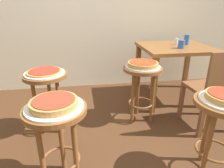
{
  "coord_description": "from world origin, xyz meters",
  "views": [
    {
      "loc": [
        -0.17,
        -1.42,
        1.23
      ],
      "look_at": [
        0.08,
        0.23,
        0.56
      ],
      "focal_mm": 32.06,
      "sensor_mm": 36.0,
      "label": 1
    }
  ],
  "objects_px": {
    "stool_leftside": "(47,89)",
    "dining_table": "(175,55)",
    "serving_plate_leftside": "(45,73)",
    "pizza_middle": "(54,103)",
    "cup_far_edge": "(187,40)",
    "stool_foreground": "(221,120)",
    "stool_rear": "(142,81)",
    "serving_plate_rear": "(143,66)",
    "condiment_shaker": "(176,42)",
    "pizza_leftside": "(44,71)",
    "stool_middle": "(57,128)",
    "cup_near_edge": "(181,44)",
    "wooden_chair": "(215,87)",
    "pizza_rear": "(143,64)",
    "serving_plate_middle": "(55,107)"
  },
  "relations": [
    {
      "from": "stool_leftside",
      "to": "dining_table",
      "type": "height_order",
      "value": "dining_table"
    },
    {
      "from": "serving_plate_leftside",
      "to": "pizza_middle",
      "type": "bearing_deg",
      "value": -76.65
    },
    {
      "from": "pizza_middle",
      "to": "cup_far_edge",
      "type": "relative_size",
      "value": 2.34
    },
    {
      "from": "stool_foreground",
      "to": "cup_far_edge",
      "type": "bearing_deg",
      "value": 73.0
    },
    {
      "from": "stool_rear",
      "to": "serving_plate_rear",
      "type": "bearing_deg",
      "value": -90.0
    },
    {
      "from": "condiment_shaker",
      "to": "stool_rear",
      "type": "bearing_deg",
      "value": -138.34
    },
    {
      "from": "stool_leftside",
      "to": "stool_rear",
      "type": "xyz_separation_m",
      "value": [
        0.97,
        0.06,
        0.0
      ]
    },
    {
      "from": "pizza_leftside",
      "to": "pizza_middle",
      "type": "bearing_deg",
      "value": -76.65
    },
    {
      "from": "cup_far_edge",
      "to": "stool_middle",
      "type": "bearing_deg",
      "value": -140.33
    },
    {
      "from": "pizza_leftside",
      "to": "cup_near_edge",
      "type": "bearing_deg",
      "value": 14.18
    },
    {
      "from": "serving_plate_rear",
      "to": "wooden_chair",
      "type": "relative_size",
      "value": 0.43
    },
    {
      "from": "pizza_rear",
      "to": "stool_rear",
      "type": "bearing_deg",
      "value": 90.0
    },
    {
      "from": "serving_plate_rear",
      "to": "dining_table",
      "type": "bearing_deg",
      "value": 39.5
    },
    {
      "from": "serving_plate_middle",
      "to": "cup_near_edge",
      "type": "relative_size",
      "value": 3.73
    },
    {
      "from": "wooden_chair",
      "to": "condiment_shaker",
      "type": "bearing_deg",
      "value": 92.93
    },
    {
      "from": "serving_plate_leftside",
      "to": "wooden_chair",
      "type": "xyz_separation_m",
      "value": [
        1.63,
        -0.22,
        -0.16
      ]
    },
    {
      "from": "stool_foreground",
      "to": "condiment_shaker",
      "type": "relative_size",
      "value": 7.41
    },
    {
      "from": "serving_plate_middle",
      "to": "pizza_rear",
      "type": "height_order",
      "value": "pizza_rear"
    },
    {
      "from": "dining_table",
      "to": "condiment_shaker",
      "type": "relative_size",
      "value": 10.38
    },
    {
      "from": "stool_leftside",
      "to": "pizza_leftside",
      "type": "height_order",
      "value": "pizza_leftside"
    },
    {
      "from": "condiment_shaker",
      "to": "stool_leftside",
      "type": "bearing_deg",
      "value": -159.04
    },
    {
      "from": "pizza_middle",
      "to": "serving_plate_leftside",
      "type": "height_order",
      "value": "pizza_middle"
    },
    {
      "from": "condiment_shaker",
      "to": "wooden_chair",
      "type": "xyz_separation_m",
      "value": [
        0.04,
        -0.83,
        -0.3
      ]
    },
    {
      "from": "stool_middle",
      "to": "cup_far_edge",
      "type": "bearing_deg",
      "value": 39.67
    },
    {
      "from": "cup_near_edge",
      "to": "condiment_shaker",
      "type": "relative_size",
      "value": 1.18
    },
    {
      "from": "stool_middle",
      "to": "condiment_shaker",
      "type": "relative_size",
      "value": 7.41
    },
    {
      "from": "serving_plate_leftside",
      "to": "stool_middle",
      "type": "bearing_deg",
      "value": -76.65
    },
    {
      "from": "stool_middle",
      "to": "cup_near_edge",
      "type": "bearing_deg",
      "value": 38.11
    },
    {
      "from": "stool_foreground",
      "to": "dining_table",
      "type": "relative_size",
      "value": 0.71
    },
    {
      "from": "stool_leftside",
      "to": "condiment_shaker",
      "type": "bearing_deg",
      "value": 20.96
    },
    {
      "from": "stool_leftside",
      "to": "cup_near_edge",
      "type": "xyz_separation_m",
      "value": [
        1.54,
        0.39,
        0.31
      ]
    },
    {
      "from": "pizza_rear",
      "to": "wooden_chair",
      "type": "height_order",
      "value": "wooden_chair"
    },
    {
      "from": "stool_rear",
      "to": "wooden_chair",
      "type": "height_order",
      "value": "wooden_chair"
    },
    {
      "from": "cup_far_edge",
      "to": "pizza_leftside",
      "type": "bearing_deg",
      "value": -160.82
    },
    {
      "from": "pizza_leftside",
      "to": "dining_table",
      "type": "distance_m",
      "value": 1.64
    },
    {
      "from": "stool_middle",
      "to": "pizza_rear",
      "type": "bearing_deg",
      "value": 42.97
    },
    {
      "from": "pizza_leftside",
      "to": "wooden_chair",
      "type": "distance_m",
      "value": 1.65
    },
    {
      "from": "stool_leftside",
      "to": "pizza_rear",
      "type": "xyz_separation_m",
      "value": [
        0.97,
        0.06,
        0.19
      ]
    },
    {
      "from": "serving_plate_leftside",
      "to": "condiment_shaker",
      "type": "xyz_separation_m",
      "value": [
        1.58,
        0.61,
        0.14
      ]
    },
    {
      "from": "cup_far_edge",
      "to": "condiment_shaker",
      "type": "height_order",
      "value": "cup_far_edge"
    },
    {
      "from": "stool_middle",
      "to": "stool_rear",
      "type": "height_order",
      "value": "same"
    },
    {
      "from": "stool_leftside",
      "to": "wooden_chair",
      "type": "bearing_deg",
      "value": -7.76
    },
    {
      "from": "stool_leftside",
      "to": "serving_plate_middle",
      "type": "bearing_deg",
      "value": -76.65
    },
    {
      "from": "serving_plate_leftside",
      "to": "stool_leftside",
      "type": "bearing_deg",
      "value": 90.0
    },
    {
      "from": "serving_plate_middle",
      "to": "stool_rear",
      "type": "height_order",
      "value": "serving_plate_middle"
    },
    {
      "from": "serving_plate_leftside",
      "to": "stool_rear",
      "type": "xyz_separation_m",
      "value": [
        0.97,
        0.06,
        -0.16
      ]
    },
    {
      "from": "stool_foreground",
      "to": "pizza_middle",
      "type": "height_order",
      "value": "pizza_middle"
    },
    {
      "from": "stool_rear",
      "to": "wooden_chair",
      "type": "xyz_separation_m",
      "value": [
        0.65,
        -0.28,
        -0.0
      ]
    },
    {
      "from": "cup_far_edge",
      "to": "wooden_chair",
      "type": "height_order",
      "value": "cup_far_edge"
    },
    {
      "from": "serving_plate_rear",
      "to": "pizza_rear",
      "type": "distance_m",
      "value": 0.03
    }
  ]
}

